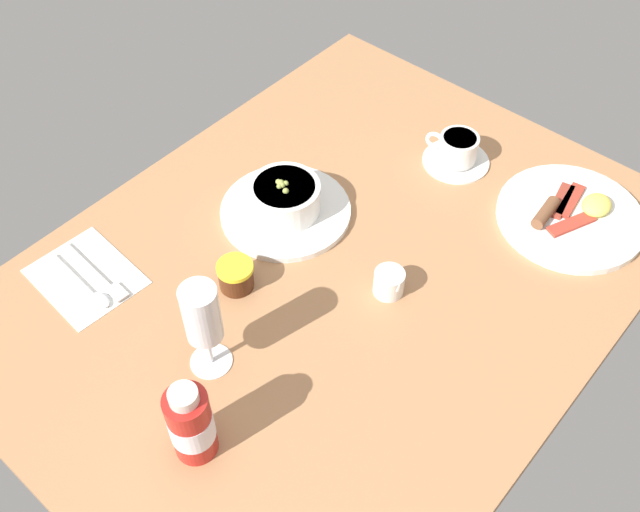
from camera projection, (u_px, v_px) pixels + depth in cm
name	position (u px, v px, depth cm)	size (l,w,h in cm)	color
ground_plane	(333.00, 275.00, 122.35)	(110.00, 84.00, 3.00)	#A8754C
porridge_bowl	(285.00, 202.00, 127.19)	(22.96, 22.96, 7.53)	white
cutlery_setting	(87.00, 278.00, 119.68)	(15.15, 18.32, 0.90)	white
coffee_cup	(457.00, 151.00, 136.16)	(12.51, 12.52, 5.97)	white
creamer_jug	(389.00, 282.00, 116.44)	(4.95, 5.97, 5.02)	white
wine_glass	(202.00, 318.00, 100.99)	(6.35, 6.35, 17.10)	white
jam_jar	(236.00, 276.00, 117.11)	(5.93, 5.93, 4.86)	#472110
sauce_bottle_red	(191.00, 424.00, 95.70)	(6.04, 6.04, 14.44)	#B21E19
breakfast_plate	(571.00, 216.00, 127.84)	(25.49, 25.49, 3.70)	white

